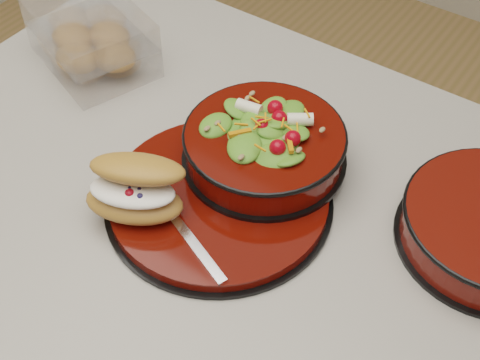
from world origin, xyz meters
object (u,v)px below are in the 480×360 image
Objects in this scene: dinner_plate at (219,199)px; salad_bowl at (265,141)px; croissant at (136,189)px; pastry_box at (92,40)px; fork at (183,230)px.

salad_bowl is at bearing 81.03° from dinner_plate.
salad_bowl reaches higher than croissant.
dinner_plate is 0.37m from pastry_box.
dinner_plate is at bearing -1.20° from pastry_box.
pastry_box reaches higher than dinner_plate.
salad_bowl is 1.34× the size of fork.
dinner_plate is 1.30× the size of pastry_box.
croissant is 0.08m from fork.
dinner_plate is at bearing -98.97° from salad_bowl.
fork is at bearing -89.93° from dinner_plate.
fork is (0.00, -0.07, 0.01)m from dinner_plate.
salad_bowl reaches higher than pastry_box.
dinner_plate is 0.11m from croissant.
salad_bowl is 0.18m from croissant.
fork is at bearing -11.17° from pastry_box.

